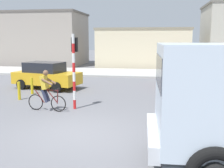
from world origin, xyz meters
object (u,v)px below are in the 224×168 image
at_px(car_red_near, 46,75).
at_px(bollard_far, 32,86).
at_px(cyclist, 46,91).
at_px(bollard_near, 19,91).
at_px(car_white_mid, 200,74).
at_px(traffic_light_pole, 74,61).

height_order(car_red_near, bollard_far, car_red_near).
xyz_separation_m(cyclist, bollard_far, (-2.16, 3.13, -0.41)).
relative_size(cyclist, car_red_near, 0.40).
height_order(car_red_near, bollard_near, car_red_near).
height_order(cyclist, bollard_far, cyclist).
bearing_deg(car_white_mid, bollard_near, -151.58).
distance_m(traffic_light_pole, bollard_near, 3.79).
bearing_deg(bollard_far, traffic_light_pole, -38.27).
bearing_deg(cyclist, car_red_near, 112.95).
xyz_separation_m(cyclist, car_white_mid, (7.22, 6.81, -0.05)).
bearing_deg(bollard_near, traffic_light_pole, -19.57).
bearing_deg(bollard_near, car_white_mid, 28.42).
bearing_deg(bollard_far, cyclist, -55.30).
relative_size(traffic_light_pole, car_white_mid, 0.77).
height_order(car_white_mid, bollard_far, car_white_mid).
bearing_deg(car_red_near, car_white_mid, 12.02).
xyz_separation_m(car_red_near, bollard_near, (-0.12, -3.11, -0.37)).
distance_m(car_red_near, car_white_mid, 9.48).
relative_size(cyclist, bollard_near, 1.92).
distance_m(cyclist, traffic_light_pole, 1.71).
relative_size(bollard_near, bollard_far, 1.00).
distance_m(bollard_near, bollard_far, 1.40).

